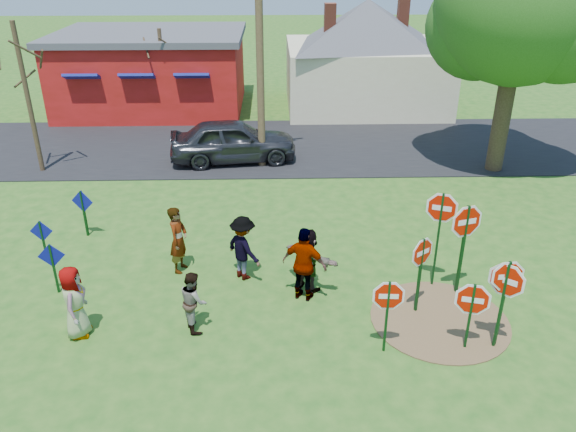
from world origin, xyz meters
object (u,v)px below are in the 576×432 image
person_b (178,240)px  utility_pole (260,42)px  person_a (74,302)px  suv (233,140)px  stop_sign_b (441,216)px  stop_sign_d (466,228)px  stop_sign_a (388,302)px  stop_sign_c (506,285)px  leafy_tree (525,9)px

person_b → utility_pole: size_ratio=0.21×
person_a → suv: size_ratio=0.35×
stop_sign_b → stop_sign_d: bearing=-14.6°
stop_sign_a → utility_pole: 12.05m
stop_sign_d → person_a: stop_sign_d is taller
stop_sign_a → stop_sign_d: bearing=47.4°
stop_sign_c → leafy_tree: 11.93m
stop_sign_b → stop_sign_c: size_ratio=1.21×
person_a → suv: bearing=-17.6°
stop_sign_a → stop_sign_c: (2.45, 0.11, 0.29)m
stop_sign_b → stop_sign_c: bearing=-52.1°
stop_sign_a → person_b: (-4.85, 3.45, -0.34)m
person_a → stop_sign_c: bearing=-97.2°
stop_sign_c → utility_pole: utility_pole is taller
stop_sign_a → stop_sign_c: bearing=5.7°
person_a → person_b: 3.29m
stop_sign_d → utility_pole: utility_pole is taller
stop_sign_a → suv: (-3.91, 11.72, -0.39)m
stop_sign_d → suv: 11.38m
stop_sign_a → stop_sign_c: 2.47m
stop_sign_a → person_a: (-6.72, 0.75, -0.41)m
person_b → utility_pole: 8.88m
stop_sign_a → person_a: stop_sign_a is taller
person_b → utility_pole: bearing=-0.6°
person_b → stop_sign_d: bearing=-85.9°
stop_sign_b → stop_sign_c: stop_sign_b is taller
stop_sign_c → person_b: bearing=151.6°
stop_sign_a → suv: bearing=111.5°
person_a → leafy_tree: size_ratio=0.19×
utility_pole → leafy_tree: bearing=-4.2°
stop_sign_b → stop_sign_c: (0.74, -2.43, -0.40)m
person_b → suv: (0.93, 8.27, -0.04)m
stop_sign_a → suv: stop_sign_a is taller
stop_sign_c → utility_pole: 12.66m
stop_sign_a → stop_sign_b: bearing=59.1°
stop_sign_b → person_b: size_ratio=1.46×
stop_sign_d → person_b: 7.24m
suv → utility_pole: utility_pole is taller
stop_sign_c → suv: (-6.37, 11.61, -0.68)m
stop_sign_c → suv: 13.25m
stop_sign_c → utility_pole: size_ratio=0.25×
leafy_tree → stop_sign_c: bearing=-110.4°
stop_sign_c → person_b: 8.05m
stop_sign_a → leafy_tree: size_ratio=0.20×
stop_sign_a → stop_sign_d: stop_sign_d is taller
stop_sign_b → utility_pole: bearing=138.3°
stop_sign_a → stop_sign_d: (2.22, 2.18, 0.54)m
stop_sign_c → stop_sign_d: size_ratio=0.88×
person_a → person_b: person_b is taller
suv → stop_sign_a: bearing=-168.8°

